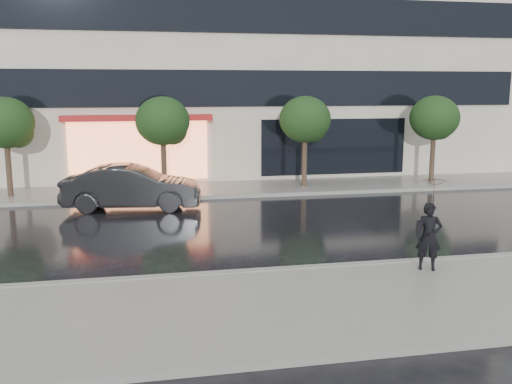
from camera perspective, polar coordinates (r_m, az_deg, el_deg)
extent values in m
plane|color=black|center=(14.72, 4.39, -6.74)|extent=(120.00, 120.00, 0.00)
cube|color=slate|center=(11.78, 8.75, -10.98)|extent=(60.00, 4.50, 0.12)
cube|color=slate|center=(24.47, -2.10, 0.34)|extent=(60.00, 3.50, 0.12)
cube|color=gray|center=(13.79, 5.53, -7.66)|extent=(60.00, 0.25, 0.14)
cube|color=gray|center=(22.77, -1.39, -0.39)|extent=(60.00, 0.25, 0.14)
cube|color=black|center=(25.76, -2.78, 10.32)|extent=(28.00, 0.12, 1.60)
cube|color=black|center=(25.95, -2.85, 17.40)|extent=(28.00, 0.12, 1.60)
cube|color=#FF8C59|center=(25.60, -11.63, 4.06)|extent=(6.00, 0.10, 2.60)
cube|color=#A7191A|center=(25.15, -11.76, 7.27)|extent=(6.40, 0.70, 0.25)
cube|color=black|center=(27.10, 7.81, 4.52)|extent=(7.00, 0.10, 2.60)
cylinder|color=#33261C|center=(24.30, -23.47, 1.90)|extent=(0.22, 0.22, 2.20)
ellipsoid|color=black|center=(24.12, -23.80, 6.36)|extent=(2.20, 2.20, 1.98)
sphere|color=black|center=(24.26, -22.70, 5.51)|extent=(1.20, 1.20, 1.20)
cylinder|color=#33261C|center=(23.77, -9.19, 2.45)|extent=(0.22, 0.22, 2.20)
ellipsoid|color=black|center=(23.58, -9.32, 7.03)|extent=(2.20, 2.20, 1.98)
sphere|color=black|center=(23.83, -8.34, 6.12)|extent=(1.20, 1.20, 1.20)
cylinder|color=#33261C|center=(24.72, 4.86, 2.85)|extent=(0.22, 0.22, 2.20)
ellipsoid|color=black|center=(24.55, 4.93, 7.25)|extent=(2.20, 2.20, 1.98)
sphere|color=black|center=(24.88, 5.68, 6.36)|extent=(1.20, 1.20, 1.20)
cylinder|color=#33261C|center=(27.01, 17.20, 3.06)|extent=(0.22, 0.22, 2.20)
ellipsoid|color=black|center=(26.85, 17.42, 7.09)|extent=(2.20, 2.20, 1.98)
sphere|color=black|center=(27.24, 17.91, 6.26)|extent=(1.20, 1.20, 1.20)
imported|color=black|center=(20.95, -12.29, 0.46)|extent=(5.05, 2.35, 1.60)
imported|color=black|center=(13.90, 16.91, -4.28)|extent=(0.68, 0.58, 1.59)
imported|color=#380D0A|center=(13.69, 17.35, -0.17)|extent=(1.10, 1.11, 0.76)
cylinder|color=black|center=(13.78, 17.26, -1.94)|extent=(0.02, 0.02, 0.80)
cube|color=black|center=(13.79, 16.00, -3.54)|extent=(0.22, 0.31, 0.34)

